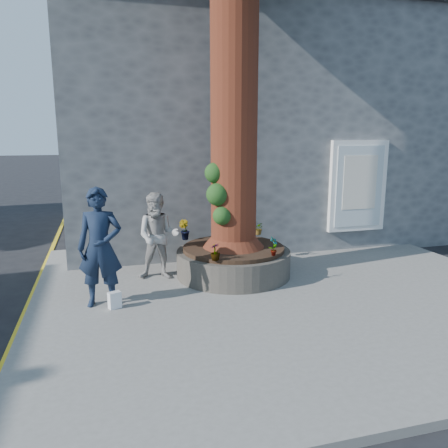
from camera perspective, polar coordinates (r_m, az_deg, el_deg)
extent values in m
plane|color=black|center=(7.05, -0.37, -13.06)|extent=(120.00, 120.00, 0.00)
cube|color=slate|center=(8.36, 7.88, -8.64)|extent=(9.00, 8.00, 0.12)
cube|color=yellow|center=(7.88, -24.87, -11.42)|extent=(0.10, 30.00, 0.01)
cube|color=#515457|center=(14.01, 1.83, 11.91)|extent=(10.00, 8.00, 6.00)
cube|color=black|center=(14.37, 1.92, 24.57)|extent=(10.30, 8.30, 0.30)
cube|color=white|center=(11.14, 17.08, 4.74)|extent=(1.50, 0.12, 2.20)
cube|color=silver|center=(11.09, 17.24, 4.70)|extent=(1.25, 0.04, 1.95)
cube|color=silver|center=(11.06, 17.33, 5.20)|extent=(0.90, 0.02, 1.30)
cylinder|color=black|center=(8.92, 1.24, -5.05)|extent=(2.30, 2.30, 0.52)
cylinder|color=black|center=(8.84, 1.24, -3.19)|extent=(2.04, 2.04, 0.08)
cylinder|color=#462311|center=(8.68, 1.36, 21.78)|extent=(0.90, 0.90, 7.50)
cone|color=#462311|center=(8.75, 1.26, -0.72)|extent=(1.24, 1.24, 0.70)
sphere|color=#194015|center=(8.32, -0.83, 3.89)|extent=(0.44, 0.44, 0.44)
sphere|color=#194015|center=(8.31, -0.25, 1.08)|extent=(0.36, 0.36, 0.36)
sphere|color=#194015|center=(8.39, -1.18, 6.70)|extent=(0.40, 0.40, 0.40)
imported|color=#121D32|center=(7.46, -15.89, -2.98)|extent=(0.81, 0.61, 2.00)
imported|color=#A09D9A|center=(8.65, -8.59, -1.60)|extent=(0.96, 0.83, 1.72)
cube|color=white|center=(7.54, -14.09, -9.61)|extent=(0.23, 0.19, 0.28)
imported|color=gray|center=(8.18, 6.50, -2.91)|extent=(0.23, 0.22, 0.36)
imported|color=gray|center=(9.39, -5.22, -0.75)|extent=(0.33, 0.33, 0.43)
imported|color=gray|center=(7.84, -1.15, -3.65)|extent=(0.23, 0.23, 0.31)
imported|color=gray|center=(9.84, 4.56, -0.57)|extent=(0.35, 0.34, 0.29)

